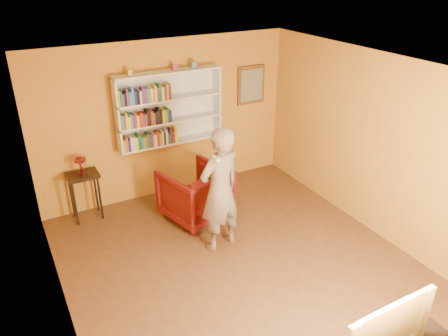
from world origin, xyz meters
The scene contains 15 objects.
room_shell centered at (0.00, 0.00, 1.02)m, with size 5.30×5.80×2.88m.
bookshelf centered at (0.00, 2.41, 1.59)m, with size 1.80×0.29×1.23m.
books_row_lower centered at (-0.39, 2.30, 1.13)m, with size 0.93×0.19×0.26m.
books_row_middle centered at (-0.44, 2.30, 1.51)m, with size 0.85×0.19×0.26m.
books_row_upper centered at (-0.43, 2.30, 1.89)m, with size 0.86×0.18×0.27m.
ornament_left centered at (-0.61, 2.35, 2.26)m, with size 0.07×0.07×0.10m, color gold.
ornament_centre centered at (0.12, 2.35, 2.26)m, with size 0.07×0.07×0.10m, color #963243.
ornament_right centered at (0.46, 2.35, 2.27)m, with size 0.08×0.08×0.11m, color slate.
framed_painting centered at (1.65, 2.46, 1.75)m, with size 0.55×0.05×0.70m.
console_table centered at (-1.55, 2.25, 0.66)m, with size 0.49×0.37×0.80m.
ruby_lustre centered at (-1.55, 2.25, 1.01)m, with size 0.18×0.18×0.29m.
armchair centered at (0.00, 1.43, 0.43)m, with size 0.93×0.95×0.87m, color #490507.
person centered at (-0.02, 0.55, 0.93)m, with size 0.68×0.44×1.85m, color #68594C.
game_remote centered at (-0.19, 0.34, 1.53)m, with size 0.04×0.15×0.04m, color silver.
television centered at (0.14, -2.25, 0.85)m, with size 1.04×0.14×0.60m, color black.
Camera 1 is at (-2.51, -4.16, 3.84)m, focal length 35.00 mm.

